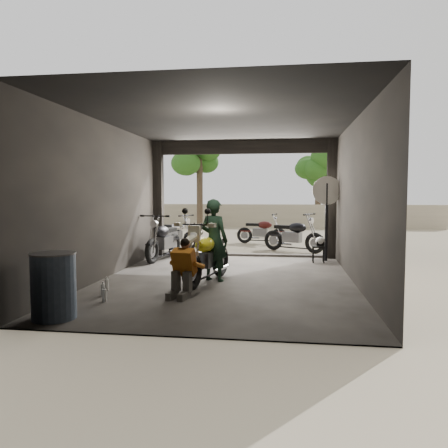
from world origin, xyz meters
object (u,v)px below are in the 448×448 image
(left_bike, at_px, (164,237))
(stool, at_px, (318,249))
(main_bike, at_px, (207,252))
(sign_post, at_px, (327,205))
(outside_bike_a, at_px, (176,231))
(mechanic, at_px, (182,270))
(outside_bike_b, at_px, (262,229))
(outside_bike_c, at_px, (294,233))
(helmet, at_px, (320,241))
(rider, at_px, (214,240))
(oil_drum, at_px, (54,287))

(left_bike, distance_m, stool, 4.01)
(main_bike, xyz_separation_m, sign_post, (2.55, 3.11, 0.85))
(outside_bike_a, height_order, mechanic, outside_bike_a)
(outside_bike_b, relative_size, sign_post, 0.71)
(outside_bike_c, relative_size, mechanic, 1.80)
(helmet, relative_size, sign_post, 0.11)
(outside_bike_b, distance_m, mechanic, 8.18)
(mechanic, xyz_separation_m, helmet, (2.59, 4.14, 0.07))
(main_bike, bearing_deg, outside_bike_a, 123.61)
(helmet, bearing_deg, outside_bike_a, 125.68)
(helmet, bearing_deg, main_bike, -153.61)
(rider, distance_m, stool, 3.49)
(outside_bike_b, height_order, stool, outside_bike_b)
(oil_drum, bearing_deg, sign_post, 54.25)
(main_bike, distance_m, left_bike, 3.25)
(outside_bike_b, xyz_separation_m, sign_post, (1.86, -3.77, 0.94))
(main_bike, relative_size, outside_bike_a, 1.16)
(rider, relative_size, sign_post, 0.75)
(outside_bike_b, bearing_deg, stool, -146.63)
(main_bike, bearing_deg, mechanic, -86.32)
(left_bike, distance_m, outside_bike_b, 4.72)
(outside_bike_b, xyz_separation_m, mechanic, (-0.90, -8.13, -0.05))
(mechanic, distance_m, sign_post, 5.26)
(rider, bearing_deg, sign_post, -105.69)
(left_bike, bearing_deg, main_bike, -50.85)
(helmet, bearing_deg, left_bike, 157.31)
(outside_bike_c, xyz_separation_m, oil_drum, (-3.42, -7.63, -0.12))
(outside_bike_b, xyz_separation_m, outside_bike_c, (1.07, -1.99, 0.06))
(outside_bike_a, height_order, outside_bike_b, outside_bike_a)
(rider, bearing_deg, oil_drum, 83.02)
(outside_bike_c, xyz_separation_m, helmet, (0.63, -2.00, -0.04))
(mechanic, bearing_deg, left_bike, 119.27)
(rider, bearing_deg, outside_bike_c, -85.14)
(outside_bike_a, bearing_deg, outside_bike_b, -34.51)
(outside_bike_b, relative_size, outside_bike_c, 0.90)
(outside_bike_a, xyz_separation_m, outside_bike_b, (2.72, 1.42, -0.01))
(main_bike, distance_m, oil_drum, 3.21)
(sign_post, bearing_deg, mechanic, -118.03)
(left_bike, height_order, sign_post, sign_post)
(outside_bike_c, xyz_separation_m, stool, (0.58, -2.05, -0.22))
(rider, bearing_deg, main_bike, 84.81)
(stool, xyz_separation_m, oil_drum, (-4.00, -5.58, 0.10))
(stool, bearing_deg, main_bike, -129.45)
(main_bike, bearing_deg, oil_drum, -108.08)
(outside_bike_b, xyz_separation_m, helmet, (1.69, -3.99, 0.02))
(stool, distance_m, sign_post, 1.15)
(left_bike, xyz_separation_m, mechanic, (1.46, -4.04, -0.13))
(outside_bike_b, xyz_separation_m, stool, (1.65, -4.04, -0.16))
(left_bike, distance_m, helmet, 4.05)
(mechanic, bearing_deg, sign_post, 67.18)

